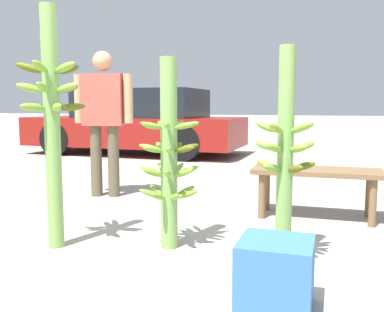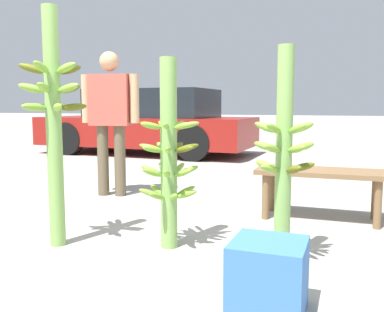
{
  "view_description": "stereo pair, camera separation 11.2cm",
  "coord_description": "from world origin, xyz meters",
  "px_view_note": "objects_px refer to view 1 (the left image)",
  "views": [
    {
      "loc": [
        1.1,
        -2.24,
        0.97
      ],
      "look_at": [
        0.18,
        0.51,
        0.63
      ],
      "focal_mm": 40.0,
      "sensor_mm": 36.0,
      "label": 1
    },
    {
      "loc": [
        1.21,
        -2.2,
        0.97
      ],
      "look_at": [
        0.18,
        0.51,
        0.63
      ],
      "focal_mm": 40.0,
      "sensor_mm": 36.0,
      "label": 2
    }
  ],
  "objects_px": {
    "parked_car": "(137,123)",
    "banana_stalk_center": "(169,156)",
    "banana_stalk_right": "(285,154)",
    "produce_crate": "(275,275)",
    "banana_stalk_left": "(52,118)",
    "vendor_person": "(104,112)",
    "market_bench": "(316,177)"
  },
  "relations": [
    {
      "from": "banana_stalk_center",
      "to": "banana_stalk_right",
      "type": "distance_m",
      "value": 0.77
    },
    {
      "from": "banana_stalk_right",
      "to": "vendor_person",
      "type": "height_order",
      "value": "vendor_person"
    },
    {
      "from": "parked_car",
      "to": "produce_crate",
      "type": "bearing_deg",
      "value": -148.17
    },
    {
      "from": "vendor_person",
      "to": "produce_crate",
      "type": "distance_m",
      "value": 3.0
    },
    {
      "from": "produce_crate",
      "to": "market_bench",
      "type": "bearing_deg",
      "value": 86.61
    },
    {
      "from": "banana_stalk_left",
      "to": "produce_crate",
      "type": "relative_size",
      "value": 4.76
    },
    {
      "from": "banana_stalk_left",
      "to": "parked_car",
      "type": "relative_size",
      "value": 0.38
    },
    {
      "from": "banana_stalk_left",
      "to": "produce_crate",
      "type": "height_order",
      "value": "banana_stalk_left"
    },
    {
      "from": "banana_stalk_left",
      "to": "parked_car",
      "type": "height_order",
      "value": "banana_stalk_left"
    },
    {
      "from": "banana_stalk_left",
      "to": "banana_stalk_right",
      "type": "relative_size",
      "value": 1.23
    },
    {
      "from": "banana_stalk_right",
      "to": "produce_crate",
      "type": "bearing_deg",
      "value": -86.59
    },
    {
      "from": "vendor_person",
      "to": "banana_stalk_left",
      "type": "bearing_deg",
      "value": 97.06
    },
    {
      "from": "vendor_person",
      "to": "market_bench",
      "type": "relative_size",
      "value": 1.41
    },
    {
      "from": "banana_stalk_left",
      "to": "parked_car",
      "type": "bearing_deg",
      "value": 110.03
    },
    {
      "from": "vendor_person",
      "to": "produce_crate",
      "type": "relative_size",
      "value": 4.48
    },
    {
      "from": "parked_car",
      "to": "produce_crate",
      "type": "distance_m",
      "value": 6.8
    },
    {
      "from": "banana_stalk_left",
      "to": "banana_stalk_right",
      "type": "bearing_deg",
      "value": 7.33
    },
    {
      "from": "vendor_person",
      "to": "produce_crate",
      "type": "height_order",
      "value": "vendor_person"
    },
    {
      "from": "produce_crate",
      "to": "banana_stalk_center",
      "type": "bearing_deg",
      "value": 139.75
    },
    {
      "from": "vendor_person",
      "to": "parked_car",
      "type": "distance_m",
      "value": 4.04
    },
    {
      "from": "banana_stalk_center",
      "to": "produce_crate",
      "type": "height_order",
      "value": "banana_stalk_center"
    },
    {
      "from": "banana_stalk_left",
      "to": "vendor_person",
      "type": "distance_m",
      "value": 1.67
    },
    {
      "from": "market_bench",
      "to": "produce_crate",
      "type": "relative_size",
      "value": 3.18
    },
    {
      "from": "vendor_person",
      "to": "parked_car",
      "type": "bearing_deg",
      "value": -80.42
    },
    {
      "from": "banana_stalk_center",
      "to": "banana_stalk_right",
      "type": "relative_size",
      "value": 0.97
    },
    {
      "from": "parked_car",
      "to": "banana_stalk_right",
      "type": "bearing_deg",
      "value": -145.38
    },
    {
      "from": "banana_stalk_center",
      "to": "produce_crate",
      "type": "relative_size",
      "value": 3.76
    },
    {
      "from": "vendor_person",
      "to": "parked_car",
      "type": "relative_size",
      "value": 0.36
    },
    {
      "from": "produce_crate",
      "to": "banana_stalk_left",
      "type": "bearing_deg",
      "value": 163.81
    },
    {
      "from": "banana_stalk_left",
      "to": "parked_car",
      "type": "xyz_separation_m",
      "value": [
        -1.95,
        5.35,
        -0.26
      ]
    },
    {
      "from": "banana_stalk_right",
      "to": "market_bench",
      "type": "xyz_separation_m",
      "value": [
        0.15,
        1.17,
        -0.32
      ]
    },
    {
      "from": "parked_car",
      "to": "banana_stalk_center",
      "type": "bearing_deg",
      "value": -151.52
    }
  ]
}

